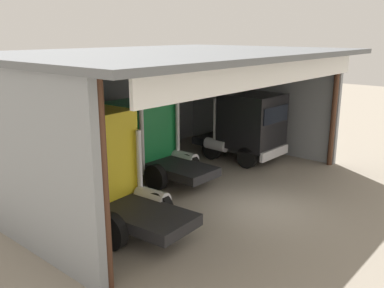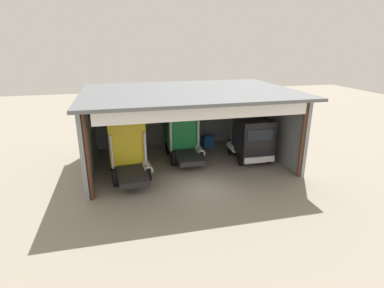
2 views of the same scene
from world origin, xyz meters
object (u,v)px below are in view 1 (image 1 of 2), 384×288
truck_black_center_left_bay (248,125)px  truck_green_right_bay (145,138)px  oil_drum (151,146)px  tool_cart (161,146)px  truck_yellow_left_bay (97,167)px

truck_black_center_left_bay → truck_green_right_bay: bearing=-23.1°
truck_black_center_left_bay → oil_drum: (-2.37, 4.40, -1.36)m
tool_cart → truck_yellow_left_bay: bearing=-150.2°
truck_black_center_left_bay → tool_cart: (-2.20, 3.84, -1.29)m
truck_green_right_bay → oil_drum: truck_green_right_bay is taller
truck_black_center_left_bay → tool_cart: size_ratio=4.56×
truck_green_right_bay → tool_cart: size_ratio=5.30×
truck_black_center_left_bay → truck_yellow_left_bay: bearing=1.9°
truck_black_center_left_bay → oil_drum: size_ratio=5.34×
truck_yellow_left_bay → tool_cart: truck_yellow_left_bay is taller
oil_drum → tool_cart: tool_cart is taller
truck_black_center_left_bay → tool_cart: bearing=-59.2°
tool_cart → truck_black_center_left_bay: bearing=-60.2°
truck_green_right_bay → truck_black_center_left_bay: (4.83, -2.17, 0.08)m
truck_black_center_left_bay → tool_cart: 4.61m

